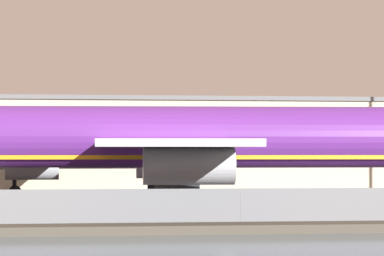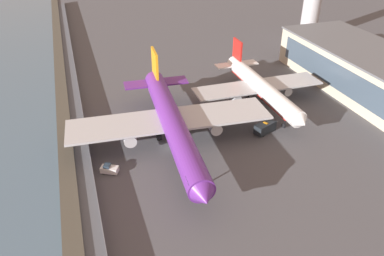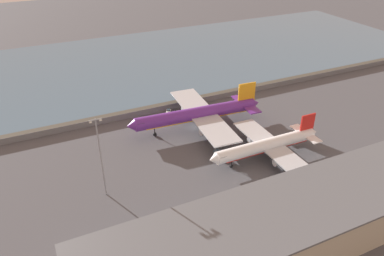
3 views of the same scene
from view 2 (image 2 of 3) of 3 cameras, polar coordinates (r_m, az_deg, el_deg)
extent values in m
plane|color=#4C4C51|center=(76.94, -3.25, -2.97)|extent=(500.00, 500.00, 0.00)
cube|color=#474238|center=(75.28, -18.53, -5.43)|extent=(320.00, 3.00, 0.50)
cube|color=slate|center=(74.63, -15.23, -4.32)|extent=(280.00, 0.08, 2.28)
cylinder|color=slate|center=(165.14, -18.43, 14.91)|extent=(0.10, 0.10, 2.28)
cylinder|color=slate|center=(74.63, -15.23, -4.32)|extent=(0.10, 0.10, 2.28)
cylinder|color=#602889|center=(74.58, -3.01, 0.86)|extent=(43.43, 7.38, 4.52)
cone|color=#602889|center=(56.52, 1.89, -10.52)|extent=(3.22, 4.48, 4.29)
cone|color=#602889|center=(94.74, -5.91, 7.62)|extent=(3.20, 4.25, 4.07)
cube|color=#232D3D|center=(58.32, 1.08, -8.23)|extent=(2.74, 4.00, 1.36)
cube|color=orange|center=(75.22, -2.98, 0.05)|extent=(36.90, 6.05, 0.81)
cube|color=#B7BABF|center=(79.04, 4.05, 2.23)|extent=(10.87, 21.33, 0.45)
cube|color=#B7BABF|center=(75.72, -11.04, 0.28)|extent=(10.87, 21.33, 0.45)
cylinder|color=#B7BABF|center=(78.24, 3.15, 0.70)|extent=(6.20, 2.88, 2.49)
cylinder|color=#B7BABF|center=(75.43, -9.59, -1.00)|extent=(6.20, 2.88, 2.49)
cube|color=orange|center=(89.50, -5.65, 9.33)|extent=(6.51, 0.97, 7.68)
cube|color=#602889|center=(91.72, -3.16, 7.16)|extent=(4.82, 7.88, 0.36)
cube|color=#602889|center=(90.69, -7.90, 6.61)|extent=(4.82, 7.88, 0.36)
cylinder|color=black|center=(64.50, -0.10, -8.48)|extent=(0.32, 0.32, 2.64)
cylinder|color=black|center=(65.35, -0.10, -9.38)|extent=(1.30, 0.58, 1.27)
cylinder|color=black|center=(79.38, -1.72, -0.08)|extent=(0.36, 0.36, 2.64)
cylinder|color=black|center=(80.07, -1.70, -0.89)|extent=(1.52, 1.11, 1.46)
cylinder|color=black|center=(78.63, -5.09, -0.54)|extent=(0.36, 0.36, 2.64)
cylinder|color=black|center=(79.33, -5.04, -1.35)|extent=(1.52, 1.11, 1.46)
cylinder|color=white|center=(92.80, 10.51, 6.17)|extent=(33.81, 4.07, 3.85)
cone|color=white|center=(79.33, 16.39, 0.83)|extent=(2.52, 3.67, 3.65)
cone|color=white|center=(107.58, 6.11, 10.07)|extent=(2.52, 3.48, 3.46)
cube|color=#232D3D|center=(80.81, 15.54, 1.95)|extent=(2.14, 3.28, 1.15)
cube|color=red|center=(93.24, 10.45, 5.58)|extent=(28.74, 3.27, 0.69)
cube|color=#B7BABF|center=(98.19, 14.26, 6.84)|extent=(7.54, 16.27, 0.38)
cube|color=#B7BABF|center=(91.06, 5.44, 5.74)|extent=(7.54, 16.27, 0.38)
cylinder|color=#B7BABF|center=(97.26, 13.81, 5.85)|extent=(4.74, 2.15, 2.12)
cylinder|color=#B7BABF|center=(91.25, 6.41, 4.87)|extent=(4.74, 2.15, 2.12)
cube|color=red|center=(103.63, 6.92, 11.46)|extent=(5.07, 0.50, 6.54)
cube|color=white|center=(106.08, 8.28, 9.78)|extent=(3.42, 5.97, 0.31)
cube|color=white|center=(103.72, 5.28, 9.47)|extent=(3.42, 5.97, 0.31)
cylinder|color=black|center=(85.18, 13.92, 1.04)|extent=(0.27, 0.27, 2.25)
cylinder|color=black|center=(85.73, 13.82, 0.39)|extent=(1.08, 0.43, 1.08)
cylinder|color=black|center=(96.85, 10.77, 5.25)|extent=(0.31, 0.31, 2.25)
cylinder|color=black|center=(97.34, 10.70, 4.65)|extent=(1.24, 0.87, 1.24)
cylinder|color=black|center=(95.10, 8.61, 4.95)|extent=(0.31, 0.31, 2.25)
cylinder|color=black|center=(95.60, 8.55, 4.35)|extent=(1.24, 0.87, 1.24)
cube|color=white|center=(71.25, -12.46, -6.19)|extent=(2.92, 3.58, 1.11)
cube|color=#283847|center=(70.92, -12.83, -5.63)|extent=(1.66, 1.59, 0.50)
cylinder|color=black|center=(71.35, -13.36, -6.66)|extent=(0.52, 0.72, 0.70)
cylinder|color=black|center=(72.33, -12.97, -6.02)|extent=(0.52, 0.72, 0.70)
cylinder|color=black|center=(70.66, -11.86, -6.87)|extent=(0.52, 0.72, 0.70)
cylinder|color=black|center=(71.65, -11.49, -6.21)|extent=(0.52, 0.72, 0.70)
cube|color=#1E2328|center=(82.62, 11.08, 0.09)|extent=(3.94, 5.61, 2.07)
cube|color=#283847|center=(83.70, 11.89, 0.74)|extent=(2.28, 1.82, 0.83)
cube|color=orange|center=(82.05, 11.15, 0.77)|extent=(1.16, 0.87, 0.16)
cylinder|color=black|center=(84.64, 11.22, 0.21)|extent=(0.53, 0.86, 0.84)
cylinder|color=black|center=(83.72, 12.20, -0.28)|extent=(0.53, 0.86, 0.84)
cylinder|color=black|center=(82.42, 9.81, -0.54)|extent=(0.53, 0.86, 0.84)
cylinder|color=black|center=(81.47, 10.80, -1.06)|extent=(0.53, 0.86, 0.84)
cube|color=#3D4C5B|center=(90.59, 27.26, 3.09)|extent=(80.64, 0.16, 6.20)
camera|label=1|loc=(106.03, -53.89, -3.99)|focal=105.00mm
camera|label=3|loc=(121.14, 74.21, 21.91)|focal=35.00mm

